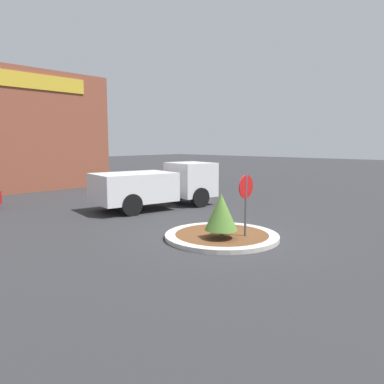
# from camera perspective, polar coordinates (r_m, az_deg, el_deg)

# --- Properties ---
(ground_plane) EXTENTS (120.00, 120.00, 0.00)m
(ground_plane) POSITION_cam_1_polar(r_m,az_deg,el_deg) (11.96, 4.54, -7.03)
(ground_plane) COLOR #2D2D30
(traffic_island) EXTENTS (3.60, 3.60, 0.14)m
(traffic_island) POSITION_cam_1_polar(r_m,az_deg,el_deg) (11.94, 4.54, -6.71)
(traffic_island) COLOR #BCB7AD
(traffic_island) RESTS_ON ground_plane
(stop_sign) EXTENTS (0.72, 0.07, 2.05)m
(stop_sign) POSITION_cam_1_polar(r_m,az_deg,el_deg) (11.53, 8.21, -0.45)
(stop_sign) COLOR #4C4C51
(stop_sign) RESTS_ON ground_plane
(island_shrub) EXTENTS (0.99, 0.99, 1.35)m
(island_shrub) POSITION_cam_1_polar(r_m,az_deg,el_deg) (11.23, 4.47, -3.04)
(island_shrub) COLOR brown
(island_shrub) RESTS_ON traffic_island
(utility_truck) EXTENTS (6.04, 3.29, 2.03)m
(utility_truck) POSITION_cam_1_polar(r_m,az_deg,el_deg) (17.24, -5.28, 1.14)
(utility_truck) COLOR silver
(utility_truck) RESTS_ON ground_plane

